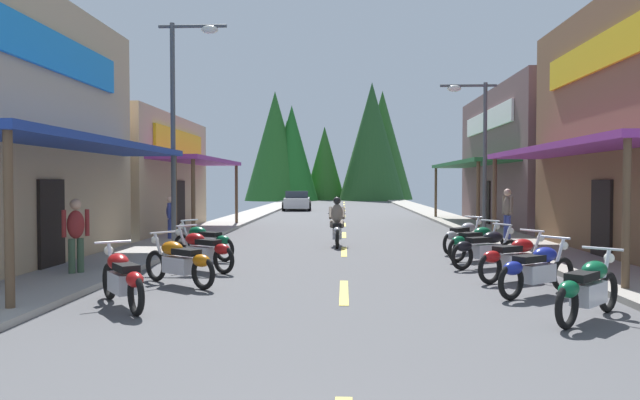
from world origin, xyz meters
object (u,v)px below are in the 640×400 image
motorcycle_parked_right_3 (486,247)px  motorcycle_parked_right_5 (464,236)px  motorcycle_parked_left_1 (179,261)px  pedestrian_waiting (170,216)px  motorcycle_parked_left_0 (122,278)px  motorcycle_parked_left_2 (202,250)px  streetlamp_right (476,136)px  motorcycle_parked_right_4 (476,242)px  rider_cruising_lead (337,226)px  parked_car_curbside (297,201)px  motorcycle_parked_right_1 (537,268)px  motorcycle_parked_left_3 (204,241)px  motorcycle_parked_right_0 (588,288)px  pedestrian_by_shop (76,232)px  pedestrian_browsing (507,211)px  streetlamp_left (182,105)px  motorcycle_parked_right_2 (515,257)px

motorcycle_parked_right_3 → motorcycle_parked_right_5: (0.10, 2.94, 0.00)m
motorcycle_parked_left_1 → pedestrian_waiting: (-2.70, 8.26, 0.40)m
motorcycle_parked_left_0 → motorcycle_parked_left_2: same height
streetlamp_right → motorcycle_parked_left_2: (-7.99, -7.94, -3.20)m
motorcycle_parked_left_1 → motorcycle_parked_right_5: bearing=-103.5°
motorcycle_parked_right_4 → rider_cruising_lead: size_ratio=0.83×
motorcycle_parked_left_0 → parked_car_curbside: bearing=-37.3°
motorcycle_parked_left_1 → motorcycle_parked_right_1: bearing=-149.4°
motorcycle_parked_left_1 → streetlamp_right: bearing=-92.3°
motorcycle_parked_right_1 → motorcycle_parked_right_4: bearing=53.6°
motorcycle_parked_right_1 → motorcycle_parked_left_3: bearing=111.0°
motorcycle_parked_left_2 → rider_cruising_lead: rider_cruising_lead is taller
motorcycle_parked_right_0 → pedestrian_waiting: (-9.51, 10.86, 0.40)m
motorcycle_parked_right_0 → pedestrian_by_shop: pedestrian_by_shop is taller
motorcycle_parked_right_3 → motorcycle_parked_left_1: bearing=171.4°
motorcycle_parked_right_5 → parked_car_curbside: 26.33m
parked_car_curbside → motorcycle_parked_left_1: bearing=177.1°
motorcycle_parked_right_0 → pedestrian_browsing: bearing=34.0°
streetlamp_right → motorcycle_parked_right_0: (-1.16, -12.40, -3.20)m
streetlamp_right → pedestrian_waiting: (-10.66, -1.54, -2.80)m
streetlamp_left → motorcycle_parked_right_3: (8.12, -3.10, -3.82)m
motorcycle_parked_right_0 → parked_car_curbside: bearing=55.7°
motorcycle_parked_right_4 → pedestrian_waiting: bearing=118.9°
motorcycle_parked_left_0 → motorcycle_parked_right_4: bearing=-86.8°
motorcycle_parked_left_2 → parked_car_curbside: bearing=-54.7°
motorcycle_parked_left_0 → motorcycle_parked_left_1: same height
motorcycle_parked_right_3 → motorcycle_parked_right_5: bearing=58.0°
streetlamp_right → motorcycle_parked_right_5: size_ratio=3.44×
motorcycle_parked_right_0 → rider_cruising_lead: rider_cruising_lead is taller
motorcycle_parked_left_0 → motorcycle_parked_left_2: bearing=-42.0°
motorcycle_parked_left_3 → motorcycle_parked_right_4: bearing=-148.2°
motorcycle_parked_left_0 → pedestrian_waiting: (-2.34, 10.27, 0.40)m
streetlamp_right → rider_cruising_lead: streetlamp_right is taller
motorcycle_parked_right_1 → parked_car_curbside: 32.43m
motorcycle_parked_right_3 → rider_cruising_lead: bearing=97.9°
motorcycle_parked_right_2 → motorcycle_parked_right_5: size_ratio=1.13×
motorcycle_parked_right_5 → motorcycle_parked_left_2: (-6.70, -3.69, 0.00)m
motorcycle_parked_right_0 → motorcycle_parked_left_3: bearing=92.5°
motorcycle_parked_right_3 → motorcycle_parked_right_4: (0.09, 1.34, 0.00)m
motorcycle_parked_right_2 → pedestrian_waiting: 12.04m
motorcycle_parked_right_0 → streetlamp_left: bearing=89.0°
motorcycle_parked_right_0 → motorcycle_parked_left_2: bearing=100.7°
pedestrian_waiting → motorcycle_parked_right_3: bearing=-36.4°
motorcycle_parked_right_1 → pedestrian_by_shop: bearing=134.3°
rider_cruising_lead → motorcycle_parked_left_0: bearing=158.4°
motorcycle_parked_right_4 → pedestrian_waiting: (-9.37, 4.32, 0.40)m
motorcycle_parked_right_1 → pedestrian_browsing: size_ratio=0.98×
pedestrian_by_shop → rider_cruising_lead: bearing=-85.2°
pedestrian_waiting → motorcycle_parked_right_4: bearing=-29.8°
motorcycle_parked_left_3 → pedestrian_browsing: 10.37m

